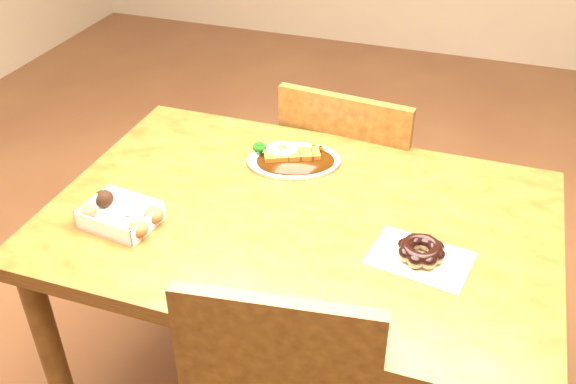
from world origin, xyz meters
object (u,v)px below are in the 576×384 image
(table, at_px, (300,246))
(katsu_curry_plate, at_px, (292,158))
(pon_de_ring, at_px, (421,251))
(donut_box, at_px, (120,214))
(chair_far, at_px, (352,190))

(table, bearing_deg, katsu_curry_plate, 113.52)
(table, xyz_separation_m, pon_de_ring, (0.30, -0.07, 0.12))
(donut_box, xyz_separation_m, pon_de_ring, (0.69, 0.10, -0.00))
(table, height_order, pon_de_ring, pon_de_ring)
(table, height_order, chair_far, chair_far)
(katsu_curry_plate, relative_size, pon_de_ring, 1.24)
(katsu_curry_plate, height_order, donut_box, katsu_curry_plate)
(katsu_curry_plate, bearing_deg, donut_box, -127.23)
(donut_box, bearing_deg, katsu_curry_plate, 52.77)
(table, relative_size, chair_far, 1.38)
(pon_de_ring, bearing_deg, table, 166.45)
(chair_far, relative_size, pon_de_ring, 3.70)
(donut_box, bearing_deg, chair_far, 60.62)
(chair_far, xyz_separation_m, donut_box, (-0.40, -0.70, 0.30))
(katsu_curry_plate, height_order, pon_de_ring, katsu_curry_plate)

